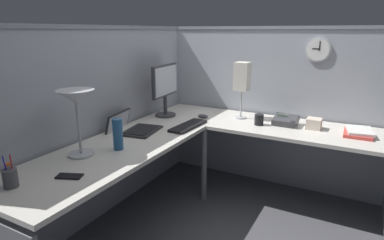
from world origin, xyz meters
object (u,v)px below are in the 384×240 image
(thermos_flask, at_px, (118,134))
(coffee_mug, at_px, (259,120))
(tissue_box, at_px, (314,124))
(wall_clock, at_px, (318,50))
(laptop, at_px, (131,128))
(computer_mouse, at_px, (203,116))
(book_stack, at_px, (359,132))
(desk_lamp_paper, at_px, (242,78))
(keyboard, at_px, (188,126))
(monitor, at_px, (165,86))
(cell_phone, at_px, (69,176))
(office_phone, at_px, (286,121))
(pen_cup, at_px, (10,178))
(desk_lamp_dome, at_px, (76,102))

(thermos_flask, relative_size, coffee_mug, 2.29)
(tissue_box, relative_size, wall_clock, 0.55)
(laptop, relative_size, computer_mouse, 4.15)
(book_stack, height_order, desk_lamp_paper, desk_lamp_paper)
(keyboard, distance_m, tissue_box, 1.07)
(monitor, height_order, cell_phone, monitor)
(thermos_flask, xyz_separation_m, office_phone, (1.17, -0.91, -0.07))
(keyboard, bearing_deg, thermos_flask, 168.70)
(keyboard, height_order, wall_clock, wall_clock)
(book_stack, xyz_separation_m, wall_clock, (0.31, 0.41, 0.62))
(laptop, xyz_separation_m, thermos_flask, (-0.39, -0.20, 0.09))
(cell_phone, distance_m, coffee_mug, 1.67)
(cell_phone, distance_m, thermos_flask, 0.50)
(laptop, relative_size, wall_clock, 1.96)
(pen_cup, distance_m, desk_lamp_paper, 2.03)
(wall_clock, bearing_deg, book_stack, -127.17)
(keyboard, relative_size, wall_clock, 1.95)
(tissue_box, bearing_deg, desk_lamp_dome, 136.87)
(monitor, relative_size, coffee_mug, 5.21)
(cell_phone, distance_m, book_stack, 2.19)
(computer_mouse, bearing_deg, cell_phone, 176.13)
(keyboard, relative_size, thermos_flask, 1.95)
(keyboard, relative_size, office_phone, 2.06)
(desk_lamp_dome, distance_m, pen_cup, 0.59)
(desk_lamp_paper, height_order, coffee_mug, desk_lamp_paper)
(desk_lamp_paper, bearing_deg, pen_cup, 162.49)
(pen_cup, height_order, book_stack, pen_cup)
(desk_lamp_dome, xyz_separation_m, office_phone, (1.37, -1.06, -0.33))
(desk_lamp_paper, relative_size, coffee_mug, 5.52)
(monitor, xyz_separation_m, coffee_mug, (0.13, -0.90, -0.25))
(monitor, distance_m, pen_cup, 1.66)
(book_stack, bearing_deg, coffee_mug, 97.72)
(thermos_flask, xyz_separation_m, tissue_box, (1.17, -1.14, -0.06))
(keyboard, xyz_separation_m, desk_lamp_paper, (0.50, -0.30, 0.37))
(coffee_mug, bearing_deg, keyboard, 124.40)
(coffee_mug, bearing_deg, laptop, 126.77)
(laptop, height_order, keyboard, laptop)
(tissue_box, distance_m, wall_clock, 0.68)
(book_stack, bearing_deg, thermos_flask, 128.05)
(thermos_flask, distance_m, desk_lamp_paper, 1.32)
(office_phone, relative_size, coffee_mug, 2.17)
(desk_lamp_dome, distance_m, desk_lamp_paper, 1.54)
(desk_lamp_dome, bearing_deg, book_stack, -49.95)
(desk_lamp_dome, height_order, cell_phone, desk_lamp_dome)
(cell_phone, bearing_deg, thermos_flask, -16.60)
(computer_mouse, xyz_separation_m, pen_cup, (-1.75, 0.28, 0.04))
(laptop, height_order, wall_clock, wall_clock)
(desk_lamp_dome, distance_m, coffee_mug, 1.55)
(book_stack, xyz_separation_m, coffee_mug, (-0.11, 0.79, 0.03))
(thermos_flask, bearing_deg, laptop, 26.85)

